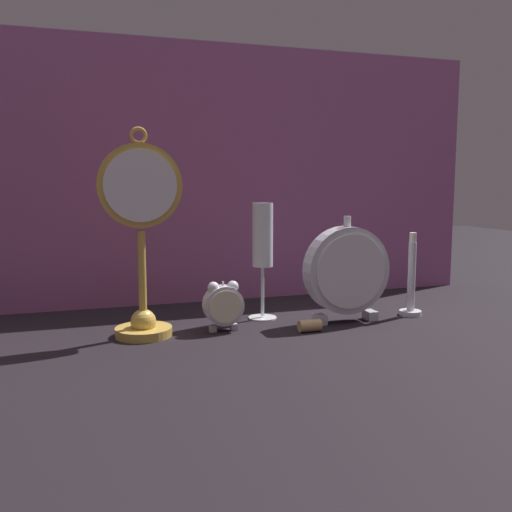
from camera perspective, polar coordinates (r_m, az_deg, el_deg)
ground_plane at (r=1.03m, az=1.40°, el=-7.92°), size 4.00×4.00×0.00m
fabric_backdrop_drape at (r=1.31m, az=-3.41°, el=8.12°), size 1.25×0.01×0.58m
pocket_watch_on_stand at (r=1.02m, az=-11.40°, el=1.57°), size 0.15×0.10×0.37m
alarm_clock_twin_bell at (r=1.05m, az=-3.28°, el=-4.78°), size 0.07×0.03×0.09m
mantel_clock_silver at (r=1.12m, az=9.05°, el=-1.47°), size 0.17×0.04×0.21m
champagne_flute at (r=1.13m, az=0.66°, el=1.24°), size 0.06×0.06×0.23m
brass_candlestick at (r=1.21m, az=15.26°, el=-2.99°), size 0.04×0.04×0.17m
wine_cork at (r=1.06m, az=5.34°, el=-6.93°), size 0.04×0.02×0.02m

